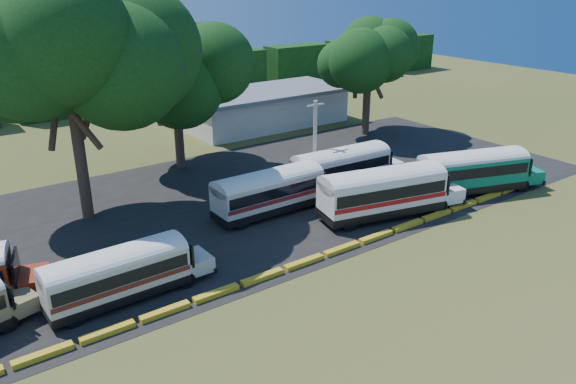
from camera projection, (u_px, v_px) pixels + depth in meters
ground at (294, 279)px, 32.27m from camera, size 160.00×160.00×0.00m
asphalt_strip at (209, 208)px, 41.86m from camera, size 64.00×24.00×0.02m
curb at (284, 270)px, 32.97m from camera, size 53.70×0.45×0.30m
terminal_building at (265, 107)px, 63.96m from camera, size 19.00×9.00×4.00m
treeline_backdrop at (57, 92)px, 67.39m from camera, size 130.00×4.00×6.00m
bus_cream_west at (120, 272)px, 29.61m from camera, size 9.24×2.48×3.02m
bus_cream_east at (271, 190)px, 40.31m from camera, size 10.10×2.58×3.32m
bus_white_red at (385, 190)px, 39.75m from camera, size 11.43×5.11×3.65m
bus_white_blue at (343, 165)px, 45.28m from camera, size 10.28×3.04×3.34m
bus_teal at (475, 169)px, 44.17m from camera, size 10.81×5.74×3.46m
tree_west at (65, 49)px, 36.04m from camera, size 11.67×11.67×16.16m
tree_center at (174, 64)px, 47.23m from camera, size 10.25×10.25×13.01m
tree_east at (369, 47)px, 57.66m from camera, size 8.32×8.32×12.33m
utility_pole at (315, 143)px, 44.91m from camera, size 1.60×0.30×7.13m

